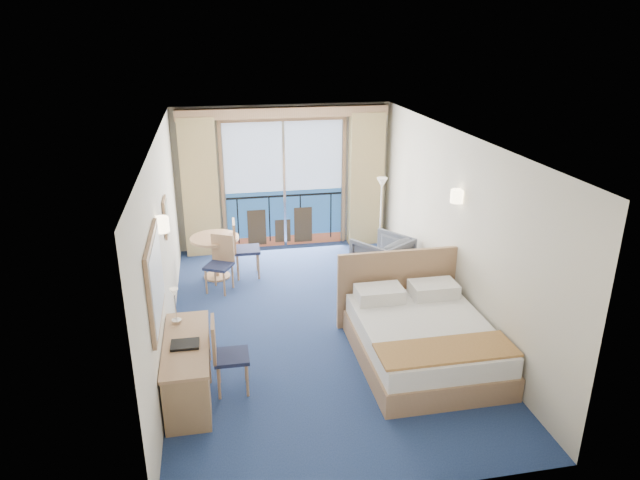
{
  "coord_description": "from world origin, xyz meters",
  "views": [
    {
      "loc": [
        -1.31,
        -7.13,
        4.03
      ],
      "look_at": [
        0.1,
        0.2,
        1.21
      ],
      "focal_mm": 32.0,
      "sensor_mm": 36.0,
      "label": 1
    }
  ],
  "objects_px": {
    "nightstand": "(424,286)",
    "table_chair_b": "(221,260)",
    "armchair": "(382,258)",
    "bed": "(422,337)",
    "desk_chair": "(224,351)",
    "round_table": "(215,247)",
    "floor_lamp": "(381,198)",
    "table_chair_a": "(242,245)",
    "desk": "(187,386)"
  },
  "relations": [
    {
      "from": "table_chair_a",
      "to": "nightstand",
      "type": "bearing_deg",
      "value": -118.5
    },
    {
      "from": "nightstand",
      "to": "table_chair_a",
      "type": "relative_size",
      "value": 0.55
    },
    {
      "from": "nightstand",
      "to": "floor_lamp",
      "type": "distance_m",
      "value": 2.04
    },
    {
      "from": "armchair",
      "to": "round_table",
      "type": "xyz_separation_m",
      "value": [
        -2.74,
        0.59,
        0.18
      ]
    },
    {
      "from": "nightstand",
      "to": "round_table",
      "type": "relative_size",
      "value": 0.67
    },
    {
      "from": "desk_chair",
      "to": "table_chair_a",
      "type": "height_order",
      "value": "table_chair_a"
    },
    {
      "from": "bed",
      "to": "nightstand",
      "type": "height_order",
      "value": "bed"
    },
    {
      "from": "bed",
      "to": "round_table",
      "type": "distance_m",
      "value": 3.98
    },
    {
      "from": "round_table",
      "to": "bed",
      "type": "bearing_deg",
      "value": -50.6
    },
    {
      "from": "armchair",
      "to": "table_chair_b",
      "type": "relative_size",
      "value": 0.91
    },
    {
      "from": "armchair",
      "to": "round_table",
      "type": "distance_m",
      "value": 2.81
    },
    {
      "from": "desk_chair",
      "to": "round_table",
      "type": "bearing_deg",
      "value": 1.37
    },
    {
      "from": "round_table",
      "to": "armchair",
      "type": "bearing_deg",
      "value": -12.15
    },
    {
      "from": "desk_chair",
      "to": "table_chair_b",
      "type": "distance_m",
      "value": 2.8
    },
    {
      "from": "round_table",
      "to": "table_chair_a",
      "type": "distance_m",
      "value": 0.44
    },
    {
      "from": "nightstand",
      "to": "table_chair_b",
      "type": "distance_m",
      "value": 3.25
    },
    {
      "from": "bed",
      "to": "desk_chair",
      "type": "bearing_deg",
      "value": -175.01
    },
    {
      "from": "armchair",
      "to": "desk",
      "type": "distance_m",
      "value": 4.39
    },
    {
      "from": "nightstand",
      "to": "bed",
      "type": "bearing_deg",
      "value": -111.9
    },
    {
      "from": "bed",
      "to": "round_table",
      "type": "xyz_separation_m",
      "value": [
        -2.52,
        3.07,
        0.24
      ]
    },
    {
      "from": "armchair",
      "to": "desk_chair",
      "type": "distance_m",
      "value": 3.82
    },
    {
      "from": "bed",
      "to": "round_table",
      "type": "height_order",
      "value": "bed"
    },
    {
      "from": "desk",
      "to": "round_table",
      "type": "relative_size",
      "value": 1.83
    },
    {
      "from": "floor_lamp",
      "to": "desk",
      "type": "distance_m",
      "value": 5.22
    },
    {
      "from": "floor_lamp",
      "to": "table_chair_b",
      "type": "xyz_separation_m",
      "value": [
        -2.88,
        -0.74,
        -0.65
      ]
    },
    {
      "from": "desk_chair",
      "to": "table_chair_b",
      "type": "relative_size",
      "value": 1.02
    },
    {
      "from": "floor_lamp",
      "to": "desk_chair",
      "type": "relative_size",
      "value": 1.65
    },
    {
      "from": "round_table",
      "to": "table_chair_b",
      "type": "height_order",
      "value": "table_chair_b"
    },
    {
      "from": "floor_lamp",
      "to": "round_table",
      "type": "relative_size",
      "value": 1.89
    },
    {
      "from": "table_chair_a",
      "to": "table_chair_b",
      "type": "distance_m",
      "value": 0.58
    },
    {
      "from": "table_chair_b",
      "to": "armchair",
      "type": "bearing_deg",
      "value": 25.12
    },
    {
      "from": "armchair",
      "to": "desk_chair",
      "type": "relative_size",
      "value": 0.89
    },
    {
      "from": "armchair",
      "to": "nightstand",
      "type": "bearing_deg",
      "value": 76.97
    },
    {
      "from": "desk",
      "to": "desk_chair",
      "type": "xyz_separation_m",
      "value": [
        0.42,
        0.39,
        0.14
      ]
    },
    {
      "from": "round_table",
      "to": "floor_lamp",
      "type": "bearing_deg",
      "value": 5.0
    },
    {
      "from": "bed",
      "to": "table_chair_a",
      "type": "height_order",
      "value": "bed"
    },
    {
      "from": "floor_lamp",
      "to": "table_chair_a",
      "type": "height_order",
      "value": "floor_lamp"
    },
    {
      "from": "nightstand",
      "to": "armchair",
      "type": "bearing_deg",
      "value": 111.64
    },
    {
      "from": "armchair",
      "to": "table_chair_a",
      "type": "height_order",
      "value": "table_chair_a"
    },
    {
      "from": "desk_chair",
      "to": "armchair",
      "type": "bearing_deg",
      "value": -44.3
    },
    {
      "from": "bed",
      "to": "desk",
      "type": "height_order",
      "value": "bed"
    },
    {
      "from": "armchair",
      "to": "table_chair_b",
      "type": "xyz_separation_m",
      "value": [
        -2.67,
        0.1,
        0.14
      ]
    },
    {
      "from": "armchair",
      "to": "table_chair_b",
      "type": "height_order",
      "value": "table_chair_b"
    },
    {
      "from": "table_chair_b",
      "to": "bed",
      "type": "bearing_deg",
      "value": -19.2
    },
    {
      "from": "desk",
      "to": "round_table",
      "type": "distance_m",
      "value": 3.71
    },
    {
      "from": "nightstand",
      "to": "desk",
      "type": "distance_m",
      "value": 4.1
    },
    {
      "from": "desk",
      "to": "desk_chair",
      "type": "relative_size",
      "value": 1.59
    },
    {
      "from": "floor_lamp",
      "to": "round_table",
      "type": "distance_m",
      "value": 3.02
    },
    {
      "from": "desk",
      "to": "desk_chair",
      "type": "height_order",
      "value": "desk_chair"
    },
    {
      "from": "armchair",
      "to": "floor_lamp",
      "type": "height_order",
      "value": "floor_lamp"
    }
  ]
}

